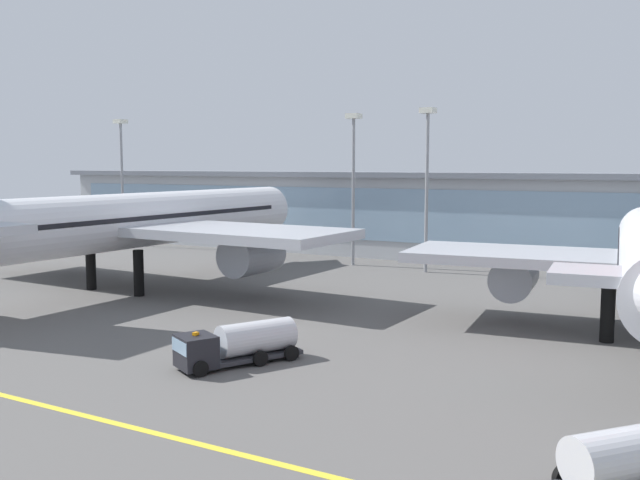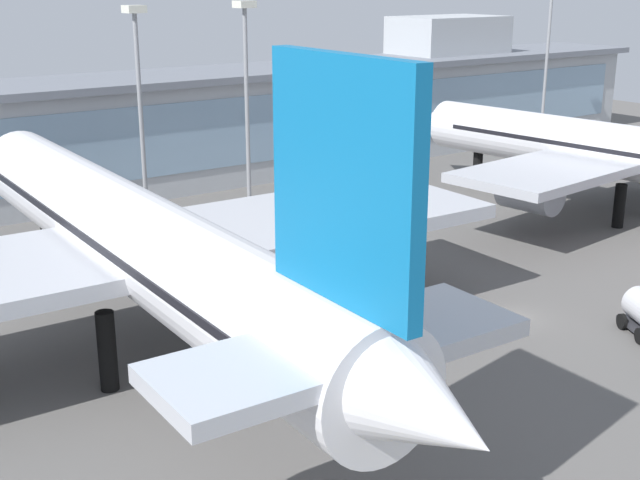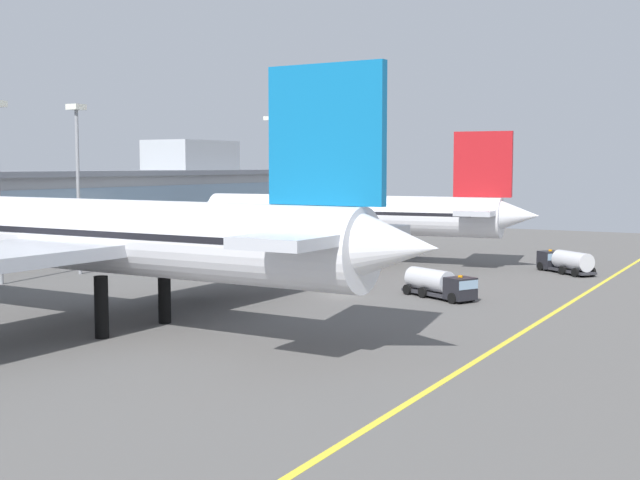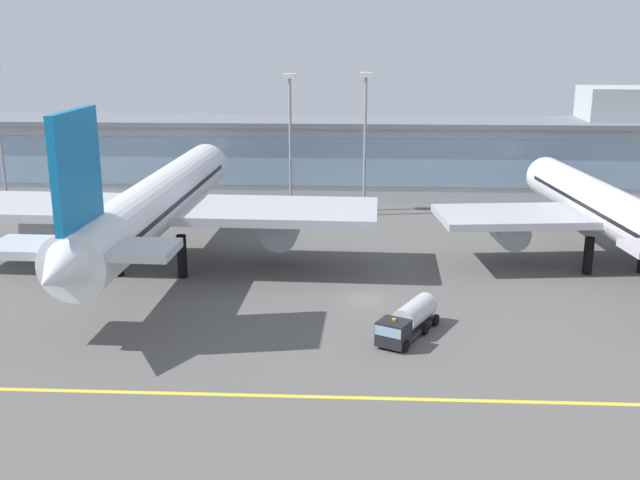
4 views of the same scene
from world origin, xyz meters
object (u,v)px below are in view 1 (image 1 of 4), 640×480
(apron_light_mast_east, at_px, (427,164))
(airliner_near_left, at_px, (137,222))
(fuel_tanker_truck, at_px, (235,344))
(apron_light_mast_far_east, at_px, (122,162))
(apron_light_mast_centre, at_px, (353,165))

(apron_light_mast_east, bearing_deg, airliner_near_left, -131.88)
(fuel_tanker_truck, bearing_deg, airliner_near_left, -97.70)
(fuel_tanker_truck, bearing_deg, apron_light_mast_far_east, -102.07)
(fuel_tanker_truck, distance_m, apron_light_mast_far_east, 78.92)
(airliner_near_left, bearing_deg, apron_light_mast_east, -40.24)
(fuel_tanker_truck, distance_m, apron_light_mast_centre, 51.59)
(fuel_tanker_truck, bearing_deg, apron_light_mast_centre, -135.35)
(apron_light_mast_east, bearing_deg, apron_light_mast_centre, 174.29)
(apron_light_mast_centre, bearing_deg, fuel_tanker_truck, -72.66)
(airliner_near_left, bearing_deg, apron_light_mast_centre, -23.29)
(airliner_near_left, relative_size, apron_light_mast_east, 2.90)
(apron_light_mast_centre, relative_size, apron_light_mast_far_east, 0.97)
(apron_light_mast_east, distance_m, apron_light_mast_far_east, 56.50)
(apron_light_mast_centre, bearing_deg, airliner_near_left, -114.93)
(apron_light_mast_centre, distance_m, apron_light_mast_east, 11.22)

